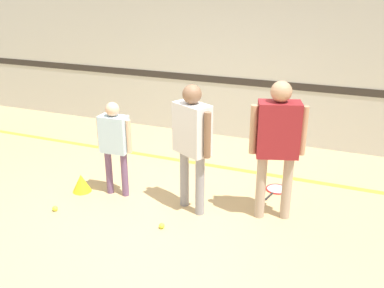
{
  "coord_description": "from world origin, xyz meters",
  "views": [
    {
      "loc": [
        1.96,
        -4.1,
        2.7
      ],
      "look_at": [
        0.24,
        0.23,
        0.87
      ],
      "focal_mm": 40.0,
      "sensor_mm": 36.0,
      "label": 1
    }
  ],
  "objects": [
    {
      "name": "wall_back",
      "position": [
        0.0,
        2.92,
        1.6
      ],
      "size": [
        16.0,
        0.07,
        3.2
      ],
      "color": "beige",
      "rests_on": "ground_plane"
    },
    {
      "name": "tennis_ball_stray_left",
      "position": [
        -1.31,
        -0.44,
        0.03
      ],
      "size": [
        0.07,
        0.07,
        0.07
      ],
      "primitive_type": "sphere",
      "color": "#CCE038",
      "rests_on": "ground_plane"
    },
    {
      "name": "person_student_right",
      "position": [
        1.2,
        0.42,
        1.03
      ],
      "size": [
        0.61,
        0.38,
        1.66
      ],
      "rotation": [
        0.0,
        0.0,
        -2.84
      ],
      "color": "tan",
      "rests_on": "ground_plane"
    },
    {
      "name": "ground_plane",
      "position": [
        0.0,
        0.0,
        0.0
      ],
      "size": [
        16.0,
        16.0,
        0.0
      ],
      "primitive_type": "plane",
      "color": "tan"
    },
    {
      "name": "person_student_left",
      "position": [
        -0.82,
        0.24,
        0.78
      ],
      "size": [
        0.48,
        0.21,
        1.26
      ],
      "rotation": [
        0.0,
        0.0,
        0.03
      ],
      "color": "#6B4C70",
      "rests_on": "ground_plane"
    },
    {
      "name": "tennis_ball_near_instructor",
      "position": [
        0.08,
        -0.31,
        0.03
      ],
      "size": [
        0.07,
        0.07,
        0.07
      ],
      "primitive_type": "sphere",
      "color": "#CCE038",
      "rests_on": "ground_plane"
    },
    {
      "name": "floor_stripe",
      "position": [
        0.0,
        1.56,
        0.0
      ],
      "size": [
        14.4,
        0.1,
        0.01
      ],
      "color": "yellow",
      "rests_on": "ground_plane"
    },
    {
      "name": "racket_spare_on_floor",
      "position": [
        1.12,
        1.12,
        0.01
      ],
      "size": [
        0.36,
        0.54,
        0.03
      ],
      "rotation": [
        0.0,
        0.0,
        4.49
      ],
      "color": "red",
      "rests_on": "ground_plane"
    },
    {
      "name": "training_cone",
      "position": [
        -1.31,
        0.12,
        0.12
      ],
      "size": [
        0.25,
        0.25,
        0.24
      ],
      "color": "yellow",
      "rests_on": "ground_plane"
    },
    {
      "name": "tennis_ball_by_spare_racket",
      "position": [
        0.86,
        1.39,
        0.03
      ],
      "size": [
        0.07,
        0.07,
        0.07
      ],
      "primitive_type": "sphere",
      "color": "#CCE038",
      "rests_on": "ground_plane"
    },
    {
      "name": "person_instructor",
      "position": [
        0.24,
        0.23,
        0.98
      ],
      "size": [
        0.54,
        0.42,
        1.58
      ],
      "rotation": [
        0.0,
        0.0,
        -0.47
      ],
      "color": "gray",
      "rests_on": "ground_plane"
    }
  ]
}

